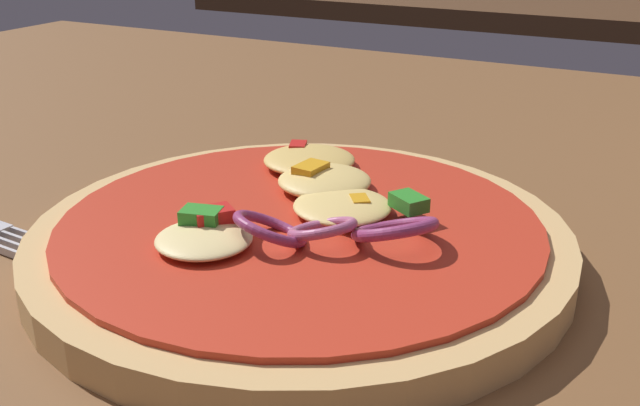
# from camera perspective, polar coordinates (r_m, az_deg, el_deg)

# --- Properties ---
(dining_table) EXTENTS (1.18, 0.89, 0.03)m
(dining_table) POSITION_cam_1_polar(r_m,az_deg,el_deg) (0.41, -5.61, -2.22)
(dining_table) COLOR brown
(dining_table) RESTS_ON ground
(pizza) EXTENTS (0.25, 0.25, 0.04)m
(pizza) POSITION_cam_1_polar(r_m,az_deg,el_deg) (0.35, -1.48, -2.49)
(pizza) COLOR tan
(pizza) RESTS_ON dining_table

